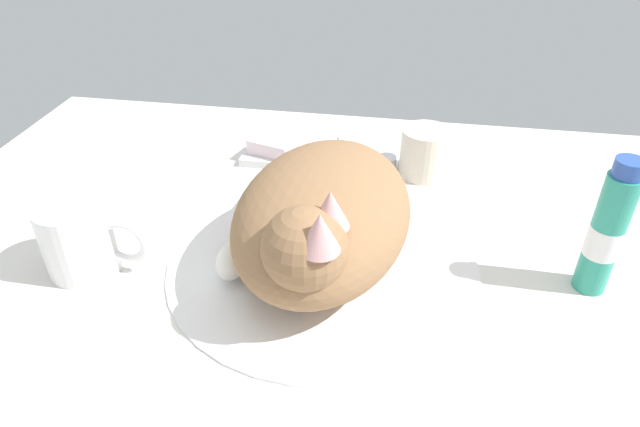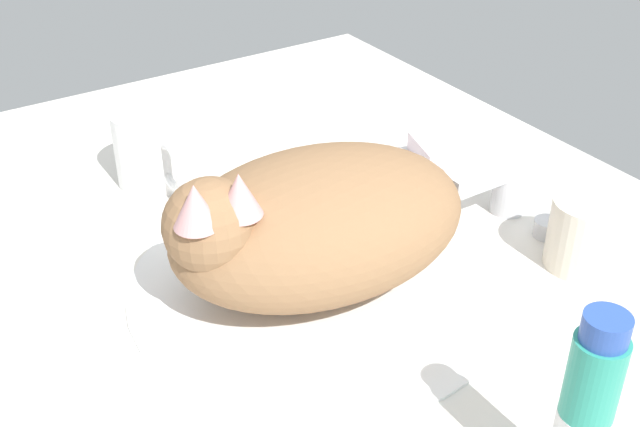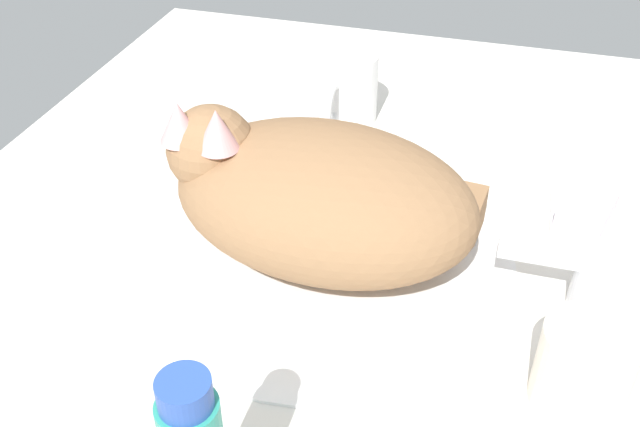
# 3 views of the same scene
# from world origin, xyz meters

# --- Properties ---
(ground_plane) EXTENTS (1.10, 0.83, 0.03)m
(ground_plane) POSITION_xyz_m (0.00, 0.00, -0.01)
(ground_plane) COLOR silver
(sink_basin) EXTENTS (0.36, 0.36, 0.01)m
(sink_basin) POSITION_xyz_m (0.00, 0.00, 0.00)
(sink_basin) COLOR white
(sink_basin) RESTS_ON ground_plane
(faucet) EXTENTS (0.14, 0.10, 0.06)m
(faucet) POSITION_xyz_m (0.00, 0.23, 0.03)
(faucet) COLOR silver
(faucet) RESTS_ON ground_plane
(cat) EXTENTS (0.22, 0.30, 0.15)m
(cat) POSITION_xyz_m (-0.00, -0.01, 0.07)
(cat) COLOR #936B47
(cat) RESTS_ON sink_basin
(coffee_mug) EXTENTS (0.12, 0.08, 0.09)m
(coffee_mug) POSITION_xyz_m (-0.26, -0.05, 0.04)
(coffee_mug) COLOR white
(coffee_mug) RESTS_ON ground_plane
(rinse_cup) EXTENTS (0.07, 0.07, 0.07)m
(rinse_cup) POSITION_xyz_m (0.11, 0.23, 0.04)
(rinse_cup) COLOR silver
(rinse_cup) RESTS_ON ground_plane
(soap_dish) EXTENTS (0.09, 0.06, 0.01)m
(soap_dish) POSITION_xyz_m (-0.11, 0.23, 0.01)
(soap_dish) COLOR white
(soap_dish) RESTS_ON ground_plane
(soap_bar) EXTENTS (0.08, 0.06, 0.02)m
(soap_bar) POSITION_xyz_m (-0.11, 0.23, 0.02)
(soap_bar) COLOR silver
(soap_bar) RESTS_ON soap_dish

